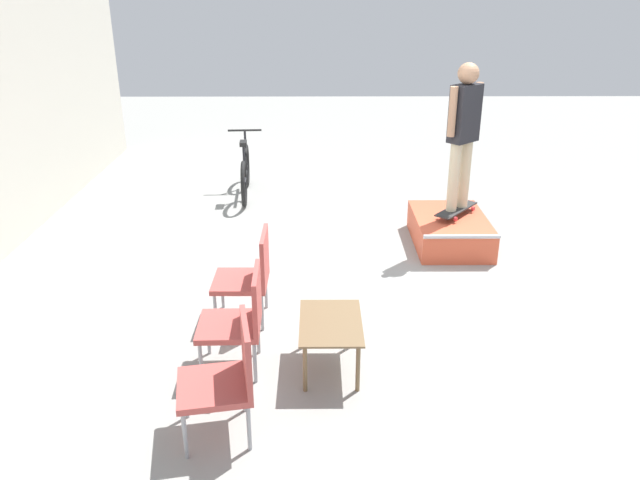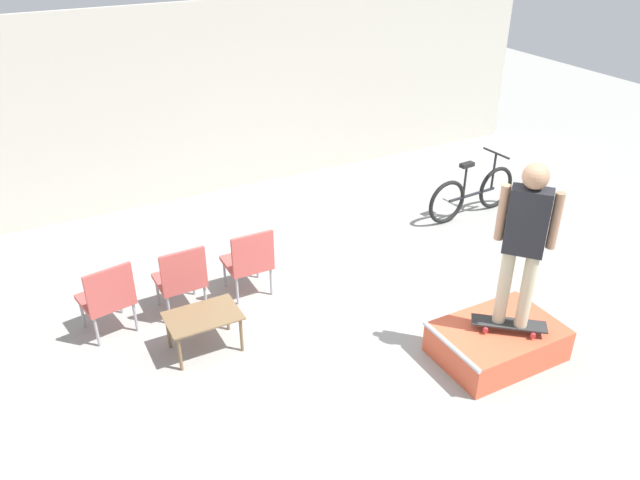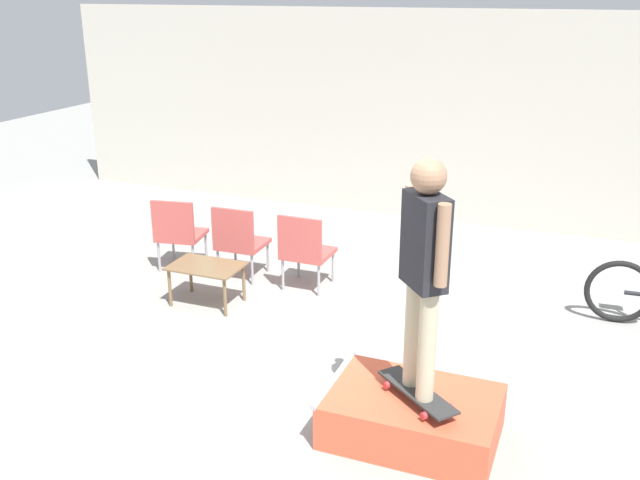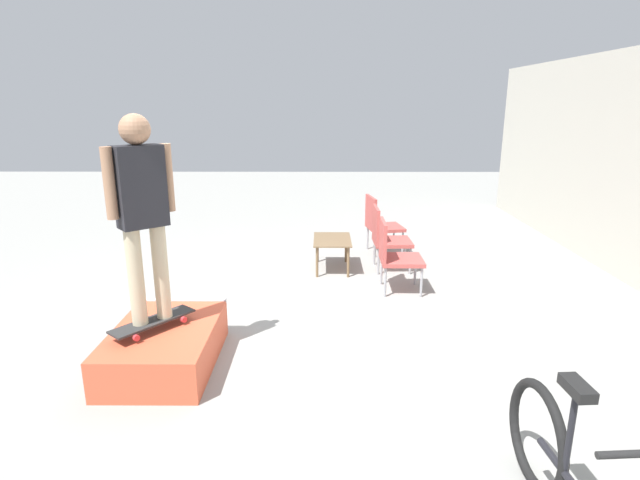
% 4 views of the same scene
% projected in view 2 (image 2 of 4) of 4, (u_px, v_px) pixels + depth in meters
% --- Properties ---
extents(ground_plane, '(24.00, 24.00, 0.00)m').
position_uv_depth(ground_plane, '(359.00, 343.00, 6.87)').
color(ground_plane, gray).
extents(house_wall_back, '(12.00, 0.06, 3.00)m').
position_uv_depth(house_wall_back, '(209.00, 102.00, 9.67)').
color(house_wall_back, beige).
rests_on(house_wall_back, ground_plane).
extents(skate_ramp_box, '(1.31, 0.88, 0.39)m').
position_uv_depth(skate_ramp_box, '(497.00, 341.00, 6.60)').
color(skate_ramp_box, '#DB5638').
rests_on(skate_ramp_box, ground_plane).
extents(skateboard_on_ramp, '(0.72, 0.63, 0.07)m').
position_uv_depth(skateboard_on_ramp, '(509.00, 324.00, 6.44)').
color(skateboard_on_ramp, '#2D2D2D').
rests_on(skateboard_on_ramp, skate_ramp_box).
extents(person_skater, '(0.40, 0.45, 1.76)m').
position_uv_depth(person_skater, '(525.00, 234.00, 5.93)').
color(person_skater, '#C6B793').
rests_on(person_skater, skateboard_on_ramp).
extents(coffee_table, '(0.77, 0.52, 0.45)m').
position_uv_depth(coffee_table, '(203.00, 320.00, 6.60)').
color(coffee_table, brown).
rests_on(coffee_table, ground_plane).
extents(patio_chair_left, '(0.60, 0.60, 0.91)m').
position_uv_depth(patio_chair_left, '(107.00, 296.00, 6.79)').
color(patio_chair_left, '#99999E').
rests_on(patio_chair_left, ground_plane).
extents(patio_chair_center, '(0.53, 0.53, 0.91)m').
position_uv_depth(patio_chair_center, '(181.00, 277.00, 7.13)').
color(patio_chair_center, '#99999E').
rests_on(patio_chair_center, ground_plane).
extents(patio_chair_right, '(0.52, 0.52, 0.91)m').
position_uv_depth(patio_chair_right, '(249.00, 260.00, 7.47)').
color(patio_chair_right, '#99999E').
rests_on(patio_chair_right, ground_plane).
extents(bicycle, '(1.68, 0.52, 0.94)m').
position_uv_depth(bicycle, '(472.00, 193.00, 9.44)').
color(bicycle, black).
rests_on(bicycle, ground_plane).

